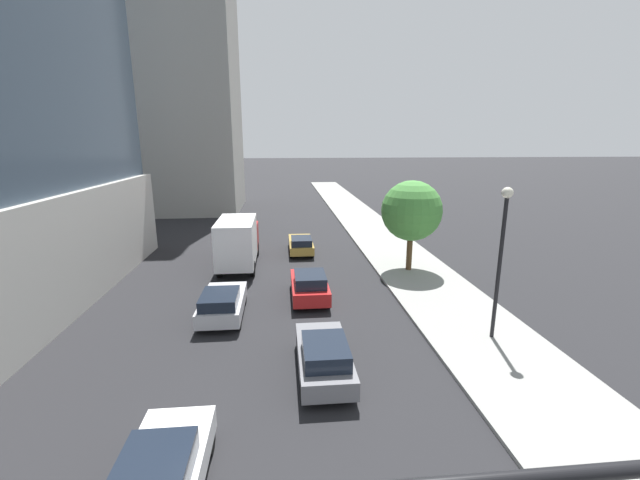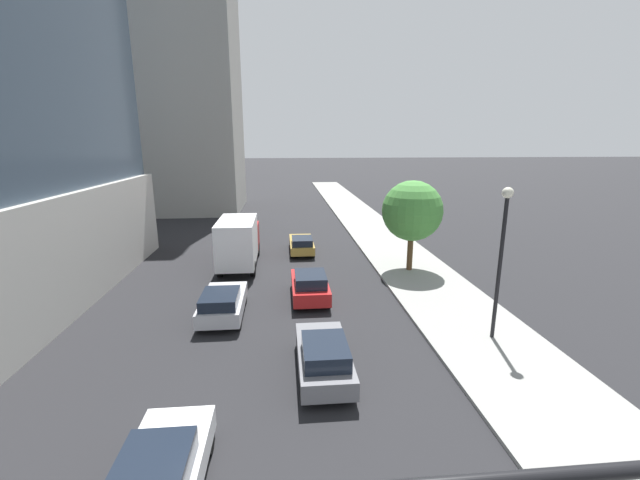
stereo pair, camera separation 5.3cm
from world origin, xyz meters
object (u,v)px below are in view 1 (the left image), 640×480
Objects in this scene: street_tree at (412,211)px; car_white at (160,477)px; car_gray at (324,356)px; car_silver at (222,303)px; street_lamp at (502,243)px; car_gold at (301,244)px; construction_building at (162,48)px; box_truck at (238,241)px; car_red at (310,285)px.

street_tree is 1.36× the size of car_white.
car_silver is at bearing 128.79° from car_gray.
street_lamp is at bearing -85.86° from street_tree.
car_gray is at bearing -164.91° from street_lamp.
car_white reaches higher than car_gold.
car_white is at bearing -90.00° from car_silver.
construction_building is at bearing 110.82° from car_gray.
construction_building is 31.07m from car_gold.
car_silver is (10.04, -32.33, -17.58)m from construction_building.
car_gold is at bearing 90.00° from car_gray.
construction_building is 9.65× the size of car_gray.
construction_building reaches higher than box_truck.
street_lamp is 12.61m from car_silver.
car_gray is (-7.36, -1.98, -3.48)m from street_lamp.
construction_building is at bearing 103.26° from car_white.
car_gray is at bearing -120.59° from street_tree.
construction_building reaches higher than car_white.
construction_building is 7.45× the size of street_tree.
car_silver is at bearing 90.00° from car_white.
car_red is (4.28, 1.93, 0.02)m from car_silver.
car_red is 0.95× the size of car_gray.
street_lamp reaches higher than street_tree.
construction_building reaches higher than car_red.
car_silver is 4.69m from car_red.
street_lamp reaches higher than car_silver.
car_white is (-10.97, -16.25, -3.19)m from street_tree.
car_gold is (-6.68, 5.16, -3.27)m from street_tree.
box_truck is (10.04, -24.36, -16.50)m from construction_building.
car_red is (14.32, -30.40, -17.55)m from construction_building.
car_red reaches higher than car_white.
street_tree is 1.33× the size of car_silver.
car_gray is at bearing -90.00° from car_red.
car_white is at bearing -109.35° from car_red.
street_tree is (21.00, -26.35, -14.37)m from construction_building.
car_silver is at bearing -72.75° from construction_building.
car_white is at bearing -90.00° from box_truck.
car_silver is 8.04m from box_truck.
construction_building is 44.05m from street_lamp.
car_white is 0.92× the size of car_gold.
car_red reaches higher than car_gray.
construction_building is at bearing 115.22° from car_red.
car_silver is 1.03× the size of car_red.
street_tree is at bearing 31.23° from car_red.
car_silver is 1.02× the size of car_white.
car_gray is (4.28, -5.33, 0.01)m from car_silver.
car_red is at bearing 144.40° from street_lamp.
street_lamp is at bearing -58.71° from construction_building.
car_white is 0.62× the size of box_truck.
car_red is at bearing -54.68° from box_truck.
street_lamp is 16.41m from box_truck.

